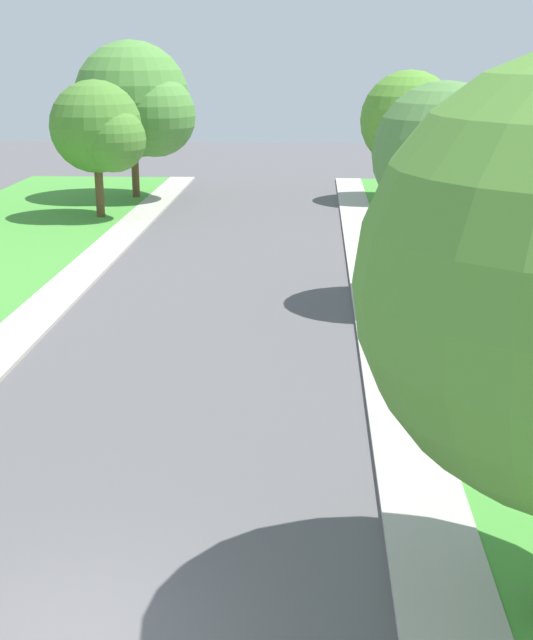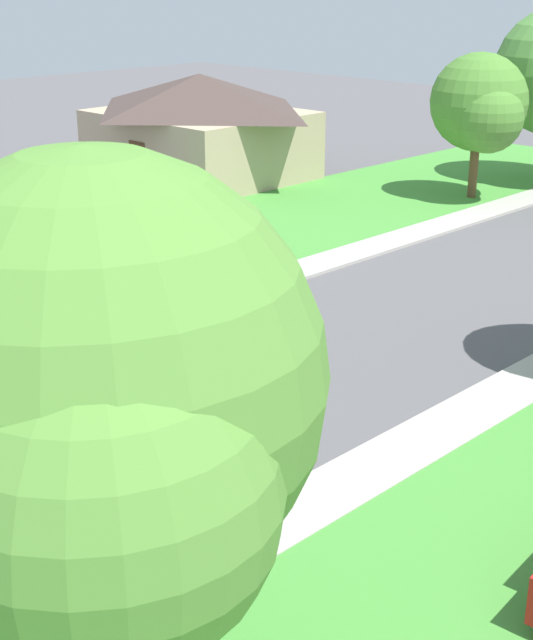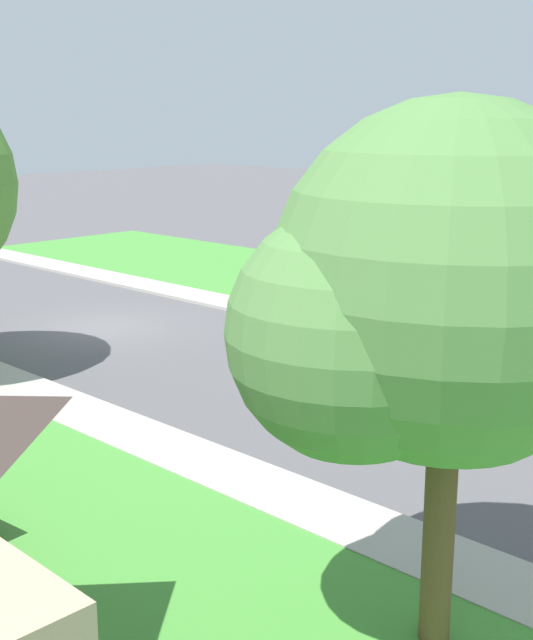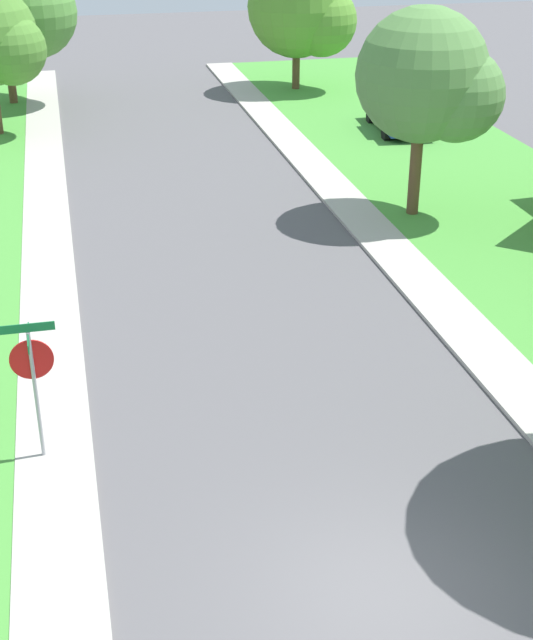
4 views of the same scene
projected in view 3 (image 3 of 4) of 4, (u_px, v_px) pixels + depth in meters
The scene contains 6 objects.
ground_plane at pixel (103, 328), 24.77m from camera, with size 120.00×120.00×0.00m, color #565456.
sidewalk_east at pixel (309, 506), 13.39m from camera, with size 1.40×56.00×0.10m, color #ADA89E.
lawn_east at pixel (48, 635), 10.09m from camera, with size 8.00×56.00×0.08m, color #479338.
stop_sign_far_corner at pixel (336, 262), 24.62m from camera, with size 0.92×0.92×2.77m.
tree_across_left at pixel (427, 297), 8.97m from camera, with size 4.19×3.90×6.24m.
mailbox at pixel (398, 292), 24.74m from camera, with size 0.30×0.51×1.31m.
Camera 3 is at (14.07, 20.05, 6.01)m, focal length 48.08 mm.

